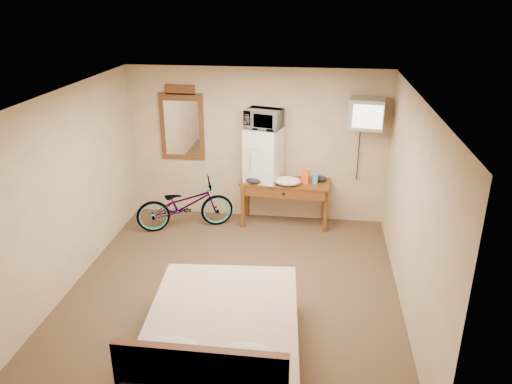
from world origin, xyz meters
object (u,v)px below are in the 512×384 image
mini_fridge (264,155)px  blue_cup (315,179)px  microwave (264,119)px  desk (285,188)px  crt_television (366,113)px  wall_mirror (182,124)px  bed (221,339)px  bicycle (185,205)px

mini_fridge → blue_cup: size_ratio=5.49×
microwave → desk: bearing=7.3°
mini_fridge → crt_television: (1.54, -0.03, 0.71)m
crt_television → wall_mirror: (-2.91, 0.25, -0.32)m
bed → crt_television: bearing=65.1°
desk → mini_fridge: (-0.35, 0.05, 0.54)m
blue_cup → bicycle: blue_cup is taller
mini_fridge → blue_cup: 0.90m
desk → crt_television: crt_television is taller
mini_fridge → wall_mirror: bearing=170.6°
desk → bicycle: (-1.57, -0.33, -0.23)m
microwave → bed: size_ratio=0.26×
mini_fridge → crt_television: size_ratio=1.37×
blue_cup → bed: (-0.87, -3.36, -0.53)m
blue_cup → bicycle: (-2.05, -0.32, -0.42)m
wall_mirror → bed: (1.33, -3.65, -1.27)m
desk → microwave: microwave is taller
desk → bed: size_ratio=0.68×
mini_fridge → crt_television: 1.70m
crt_television → bed: crt_television is taller
crt_television → wall_mirror: wall_mirror is taller
wall_mirror → bed: bearing=-70.0°
bicycle → desk: bearing=-99.6°
bicycle → wall_mirror: bearing=-7.7°
mini_fridge → bicycle: bearing=-162.7°
blue_cup → wall_mirror: size_ratio=0.13×
microwave → crt_television: crt_television is taller
mini_fridge → crt_television: bearing=-1.0°
blue_cup → bicycle: size_ratio=0.10×
mini_fridge → microwave: microwave is taller
mini_fridge → bed: mini_fridge is taller
blue_cup → wall_mirror: bearing=172.5°
bicycle → bed: bed is taller
mini_fridge → desk: bearing=-7.9°
blue_cup → bed: size_ratio=0.07×
crt_television → blue_cup: bearing=-177.0°
blue_cup → crt_television: (0.71, 0.04, 1.06)m
microwave → bicycle: (-1.22, -0.38, -1.35)m
crt_television → microwave: bearing=179.0°
crt_television → bed: bearing=-114.9°
bed → wall_mirror: bearing=110.0°
microwave → bicycle: 1.86m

